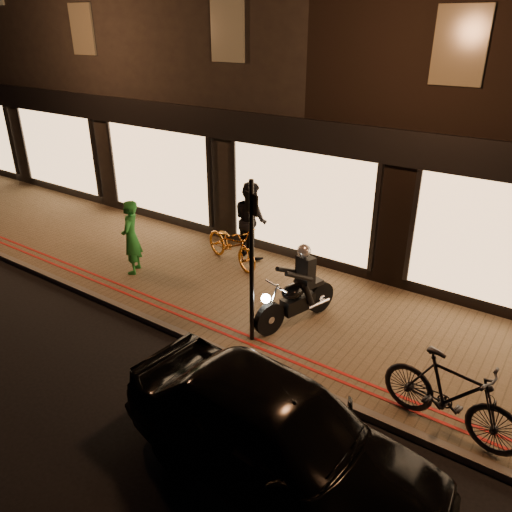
{
  "coord_description": "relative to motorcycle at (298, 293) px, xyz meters",
  "views": [
    {
      "loc": [
        5.39,
        -5.59,
        5.34
      ],
      "look_at": [
        0.21,
        1.87,
        1.1
      ],
      "focal_mm": 35.0,
      "sensor_mm": 36.0,
      "label": 1
    }
  ],
  "objects": [
    {
      "name": "kerb_stone",
      "position": [
        -1.36,
        -1.54,
        -0.67
      ],
      "size": [
        50.0,
        0.14,
        0.12
      ],
      "primitive_type": "cube",
      "color": "#59544C",
      "rests_on": "ground"
    },
    {
      "name": "building_row",
      "position": [
        -1.36,
        7.4,
        3.51
      ],
      "size": [
        48.0,
        10.11,
        8.5
      ],
      "color": "black",
      "rests_on": "ground"
    },
    {
      "name": "ground",
      "position": [
        -1.36,
        -1.59,
        -0.73
      ],
      "size": [
        90.0,
        90.0,
        0.0
      ],
      "primitive_type": "plane",
      "color": "black",
      "rests_on": "ground"
    },
    {
      "name": "motorcycle",
      "position": [
        0.0,
        0.0,
        0.0
      ],
      "size": [
        0.81,
        1.89,
        1.59
      ],
      "rotation": [
        0.0,
        0.0,
        -0.29
      ],
      "color": "black",
      "rests_on": "sidewalk"
    },
    {
      "name": "bicycle_gold",
      "position": [
        -2.58,
        1.33,
        -0.12
      ],
      "size": [
        1.99,
        1.2,
        0.99
      ],
      "primitive_type": "imported",
      "rotation": [
        0.0,
        0.0,
        1.26
      ],
      "color": "orange",
      "rests_on": "sidewalk"
    },
    {
      "name": "bicycle_dark",
      "position": [
        3.17,
        -1.24,
        -0.01
      ],
      "size": [
        2.07,
        0.86,
        1.21
      ],
      "primitive_type": "imported",
      "rotation": [
        0.0,
        0.0,
        1.42
      ],
      "color": "black",
      "rests_on": "sidewalk"
    },
    {
      "name": "red_kerb_lines",
      "position": [
        -1.36,
        -1.04,
        -0.61
      ],
      "size": [
        50.0,
        0.26,
        0.01
      ],
      "color": "#9A120E",
      "rests_on": "sidewalk"
    },
    {
      "name": "sign_post",
      "position": [
        -0.36,
        -0.98,
        1.06
      ],
      "size": [
        0.34,
        0.15,
        3.0
      ],
      "rotation": [
        0.0,
        0.0,
        -0.37
      ],
      "color": "black",
      "rests_on": "sidewalk"
    },
    {
      "name": "parked_car",
      "position": [
        1.59,
        -3.2,
        0.01
      ],
      "size": [
        4.46,
        2.06,
        1.48
      ],
      "primitive_type": "imported",
      "rotation": [
        0.0,
        0.0,
        1.5
      ],
      "color": "black",
      "rests_on": "ground"
    },
    {
      "name": "sidewalk",
      "position": [
        -1.36,
        0.41,
        -0.67
      ],
      "size": [
        50.0,
        4.0,
        0.12
      ],
      "primitive_type": "cube",
      "color": "brown",
      "rests_on": "ground"
    },
    {
      "name": "person_green",
      "position": [
        -4.17,
        -0.3,
        0.24
      ],
      "size": [
        0.67,
        0.75,
        1.72
      ],
      "primitive_type": "imported",
      "rotation": [
        0.0,
        0.0,
        -1.05
      ],
      "color": "#1F7428",
      "rests_on": "sidewalk"
    },
    {
      "name": "person_dark",
      "position": [
        -2.48,
        1.97,
        0.33
      ],
      "size": [
        1.13,
        1.03,
        1.88
      ],
      "primitive_type": "imported",
      "rotation": [
        0.0,
        0.0,
        2.71
      ],
      "color": "black",
      "rests_on": "sidewalk"
    }
  ]
}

